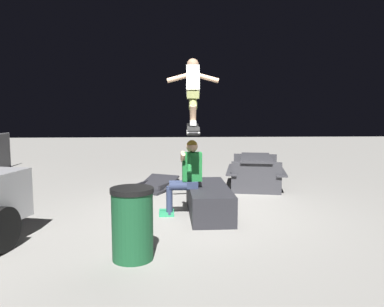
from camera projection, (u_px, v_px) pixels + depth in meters
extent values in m
plane|color=gray|center=(197.00, 213.00, 6.71)|extent=(40.00, 40.00, 0.00)
cube|color=#28282D|center=(208.00, 200.00, 6.67)|extent=(1.91, 0.73, 0.49)
cube|color=#2D3856|center=(192.00, 184.00, 6.56)|extent=(0.32, 0.20, 0.12)
cube|color=#1E7233|center=(192.00, 167.00, 6.52)|extent=(0.20, 0.34, 0.50)
sphere|color=tan|center=(192.00, 147.00, 6.48)|extent=(0.20, 0.20, 0.20)
sphere|color=brown|center=(192.00, 146.00, 6.48)|extent=(0.19, 0.19, 0.19)
cylinder|color=#1E7233|center=(189.00, 164.00, 6.31)|extent=(0.19, 0.08, 0.29)
cylinder|color=tan|center=(183.00, 158.00, 6.37)|extent=(0.24, 0.07, 0.19)
cylinder|color=#1E7233|center=(188.00, 161.00, 6.71)|extent=(0.19, 0.08, 0.29)
cylinder|color=tan|center=(183.00, 156.00, 6.61)|extent=(0.24, 0.07, 0.19)
cylinder|color=#2D3856|center=(181.00, 186.00, 6.46)|extent=(0.15, 0.40, 0.14)
cylinder|color=#2D3856|center=(169.00, 201.00, 6.47)|extent=(0.11, 0.11, 0.45)
cube|color=#2D9E66|center=(167.00, 214.00, 6.49)|extent=(0.10, 0.26, 0.08)
cylinder|color=#2D3856|center=(180.00, 184.00, 6.63)|extent=(0.15, 0.40, 0.14)
cylinder|color=#2D3856|center=(169.00, 199.00, 6.65)|extent=(0.11, 0.11, 0.45)
cube|color=#2D9E66|center=(167.00, 211.00, 6.67)|extent=(0.10, 0.26, 0.08)
cube|color=black|center=(193.00, 129.00, 6.29)|extent=(0.79, 0.23, 0.18)
cube|color=black|center=(192.00, 127.00, 6.73)|extent=(0.13, 0.20, 0.03)
cube|color=black|center=(193.00, 129.00, 5.84)|extent=(0.12, 0.20, 0.08)
cube|color=#99999E|center=(193.00, 130.00, 6.57)|extent=(0.07, 0.16, 0.04)
cylinder|color=white|center=(188.00, 131.00, 6.57)|extent=(0.06, 0.03, 0.05)
cylinder|color=white|center=(198.00, 131.00, 6.57)|extent=(0.06, 0.03, 0.05)
cube|color=#99999E|center=(193.00, 132.00, 6.01)|extent=(0.07, 0.16, 0.04)
cylinder|color=white|center=(188.00, 133.00, 6.01)|extent=(0.06, 0.03, 0.05)
cylinder|color=white|center=(199.00, 133.00, 6.01)|extent=(0.06, 0.03, 0.05)
cube|color=white|center=(193.00, 122.00, 6.45)|extent=(0.26, 0.11, 0.08)
cube|color=white|center=(193.00, 123.00, 6.09)|extent=(0.26, 0.11, 0.08)
cylinder|color=tan|center=(193.00, 113.00, 6.38)|extent=(0.24, 0.11, 0.31)
cylinder|color=olive|center=(193.00, 101.00, 6.29)|extent=(0.34, 0.14, 0.33)
cylinder|color=tan|center=(193.00, 113.00, 6.13)|extent=(0.24, 0.11, 0.31)
cylinder|color=olive|center=(193.00, 101.00, 6.18)|extent=(0.34, 0.14, 0.33)
cube|color=olive|center=(193.00, 95.00, 6.22)|extent=(0.31, 0.21, 0.12)
cube|color=white|center=(193.00, 81.00, 6.27)|extent=(0.46, 0.24, 0.52)
sphere|color=tan|center=(193.00, 64.00, 6.30)|extent=(0.20, 0.20, 0.20)
cylinder|color=tan|center=(180.00, 77.00, 6.28)|extent=(0.10, 0.45, 0.19)
cylinder|color=tan|center=(206.00, 77.00, 6.29)|extent=(0.10, 0.45, 0.19)
cube|color=#28282D|center=(155.00, 188.00, 8.74)|extent=(1.34, 1.18, 0.06)
cube|color=#28282D|center=(155.00, 186.00, 8.73)|extent=(1.30, 1.16, 0.36)
cube|color=#28282D|center=(141.00, 186.00, 8.71)|extent=(0.92, 0.49, 0.17)
cube|color=#28282D|center=(169.00, 186.00, 8.75)|extent=(0.92, 0.49, 0.17)
cube|color=#38383D|center=(256.00, 158.00, 8.93)|extent=(1.80, 1.02, 0.06)
cube|color=#38383D|center=(233.00, 170.00, 9.04)|extent=(1.71, 0.57, 0.04)
cube|color=#38383D|center=(279.00, 171.00, 8.88)|extent=(1.71, 0.57, 0.04)
cube|color=#38383D|center=(255.00, 168.00, 9.72)|extent=(0.28, 1.09, 0.72)
cube|color=#38383D|center=(256.00, 178.00, 8.21)|extent=(0.28, 1.09, 0.72)
cylinder|color=#19512D|center=(133.00, 226.00, 4.58)|extent=(0.51, 0.51, 0.84)
cylinder|color=black|center=(132.00, 190.00, 4.53)|extent=(0.53, 0.53, 0.06)
cylinder|color=slate|center=(9.00, 150.00, 12.31)|extent=(0.05, 0.05, 1.12)
cylinder|color=black|center=(0.00, 230.00, 4.82)|extent=(0.63, 0.35, 0.60)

